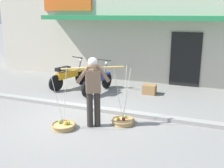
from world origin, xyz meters
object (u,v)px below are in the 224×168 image
(fruit_basket_left_side, at_px, (123,121))
(wooden_crate, at_px, (149,89))
(motorcycle_second_in_row, at_px, (97,80))
(fruit_vendor, at_px, (93,88))
(motorcycle_nearest_shop, at_px, (68,76))
(fruit_basket_right_side, at_px, (64,125))

(fruit_basket_left_side, xyz_separation_m, wooden_crate, (0.02, 2.72, 0.08))
(motorcycle_second_in_row, distance_m, wooden_crate, 1.82)
(fruit_vendor, bearing_deg, wooden_crate, 78.31)
(fruit_vendor, distance_m, wooden_crate, 3.28)
(wooden_crate, bearing_deg, fruit_vendor, -101.69)
(fruit_vendor, xyz_separation_m, motorcycle_nearest_shop, (-2.31, 2.80, -0.52))
(motorcycle_nearest_shop, height_order, wooden_crate, motorcycle_nearest_shop)
(motorcycle_nearest_shop, relative_size, wooden_crate, 3.98)
(fruit_vendor, relative_size, fruit_basket_right_side, 1.17)
(fruit_basket_right_side, distance_m, motorcycle_nearest_shop, 3.63)
(fruit_basket_right_side, relative_size, wooden_crate, 3.30)
(fruit_vendor, height_order, fruit_basket_right_side, fruit_vendor)
(fruit_basket_left_side, distance_m, motorcycle_second_in_row, 2.82)
(fruit_basket_right_side, bearing_deg, wooden_crate, 70.10)
(fruit_vendor, distance_m, motorcycle_nearest_shop, 3.67)
(motorcycle_second_in_row, height_order, wooden_crate, motorcycle_second_in_row)
(fruit_basket_right_side, bearing_deg, motorcycle_nearest_shop, 117.92)
(fruit_basket_left_side, relative_size, motorcycle_nearest_shop, 0.83)
(fruit_vendor, height_order, motorcycle_second_in_row, fruit_vendor)
(fruit_vendor, distance_m, fruit_basket_left_side, 1.16)
(fruit_vendor, bearing_deg, motorcycle_second_in_row, 112.44)
(fruit_basket_right_side, distance_m, motorcycle_second_in_row, 3.05)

